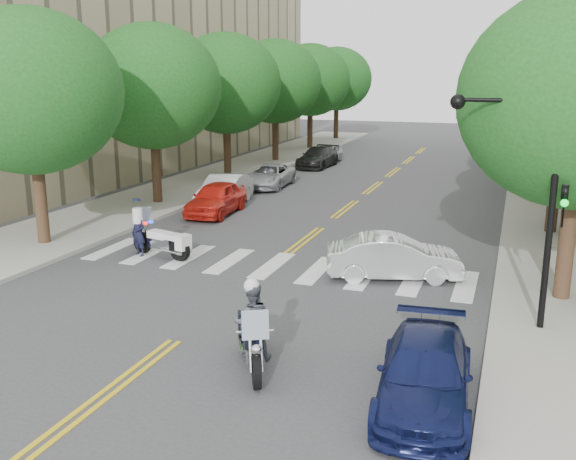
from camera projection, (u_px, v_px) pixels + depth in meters
The scene contains 25 objects.
ground at pixel (175, 341), 15.27m from camera, with size 140.00×140.00×0.00m, color #38383A.
sidewalk_left at pixel (217, 177), 38.46m from camera, with size 5.00×60.00×0.15m, color #9E9991.
sidewalk_right at pixel (559, 198), 32.25m from camera, with size 5.00×60.00×0.15m, color #9E9991.
tree_l_0 at pixel (30, 92), 22.29m from camera, with size 6.40×6.40×8.45m.
tree_l_1 at pixel (152, 87), 29.60m from camera, with size 6.40×6.40×8.45m.
tree_l_2 at pixel (226, 84), 36.91m from camera, with size 6.40×6.40×8.45m.
tree_l_3 at pixel (275, 82), 44.22m from camera, with size 6.40×6.40×8.45m.
tree_l_4 at pixel (310, 80), 51.53m from camera, with size 6.40×6.40×8.45m.
tree_l_5 at pixel (337, 79), 58.84m from camera, with size 6.40×6.40×8.45m.
tree_r_1 at pixel (564, 91), 23.85m from camera, with size 6.40×6.40×8.45m.
tree_r_2 at pixel (555, 86), 31.16m from camera, with size 6.40×6.40×8.45m.
tree_r_3 at pixel (549, 83), 38.47m from camera, with size 6.40×6.40×8.45m.
tree_r_4 at pixel (545, 81), 45.79m from camera, with size 6.40×6.40×8.45m.
tree_r_5 at pixel (542, 80), 53.10m from camera, with size 6.40×6.40×8.45m.
traffic_signal_pole at pixel (532, 182), 15.05m from camera, with size 2.82×0.42×6.00m.
motorcycle_police at pixel (252, 328), 13.76m from camera, with size 1.42×2.32×2.03m.
motorcycle_parked at pixel (165, 242), 21.98m from camera, with size 2.52×1.03×1.65m.
officer_standing at pixel (139, 233), 22.15m from camera, with size 0.59×0.39×1.63m, color black.
convertible at pixel (394, 257), 19.75m from camera, with size 1.44×4.14×1.36m, color white.
sedan_blue at pixel (425, 374), 12.27m from camera, with size 1.75×4.30×1.25m, color #0F1642.
parked_car_a at pixel (216, 198), 28.67m from camera, with size 1.72×4.26×1.45m, color red.
parked_car_b at pixel (224, 191), 30.41m from camera, with size 1.56×4.48×1.48m, color #B9B9B9.
parked_car_c at pixel (269, 176), 35.42m from camera, with size 2.09×4.52×1.26m, color #A0A2A7.
parked_car_d at pixel (318, 157), 42.85m from camera, with size 1.86×4.58×1.33m, color black.
parked_car_e at pixel (327, 153), 44.97m from camera, with size 1.53×3.81×1.30m, color #A7A7AC.
Camera 1 is at (7.31, -12.44, 6.26)m, focal length 40.00 mm.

